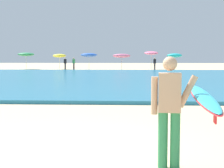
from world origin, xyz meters
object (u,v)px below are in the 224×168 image
(beach_umbrella_2, at_px, (89,55))
(beachgoer_near_row_mid, at_px, (74,63))
(beach_umbrella_3, at_px, (122,56))
(beach_umbrella_5, at_px, (174,55))
(beach_umbrella_1, at_px, (59,56))
(beach_umbrella_0, at_px, (26,54))
(beach_umbrella_4, at_px, (151,53))
(beachgoer_near_row_left, at_px, (155,63))
(surfer_with_board, at_px, (186,102))
(beachgoer_near_row_right, at_px, (65,63))

(beach_umbrella_2, bearing_deg, beachgoer_near_row_mid, -153.40)
(beach_umbrella_3, distance_m, beach_umbrella_5, 6.93)
(beach_umbrella_1, distance_m, beach_umbrella_3, 8.52)
(beach_umbrella_1, relative_size, beach_umbrella_5, 0.96)
(beach_umbrella_1, bearing_deg, beach_umbrella_0, 173.70)
(beach_umbrella_0, relative_size, beachgoer_near_row_mid, 1.41)
(beach_umbrella_1, height_order, beach_umbrella_3, beach_umbrella_3)
(beach_umbrella_1, distance_m, beach_umbrella_2, 4.27)
(beach_umbrella_3, bearing_deg, beach_umbrella_2, 169.07)
(beach_umbrella_4, height_order, beachgoer_near_row_left, beach_umbrella_4)
(beach_umbrella_4, relative_size, beachgoer_near_row_left, 1.55)
(beach_umbrella_0, height_order, beach_umbrella_5, beach_umbrella_0)
(beach_umbrella_5, height_order, beachgoer_near_row_left, beach_umbrella_5)
(surfer_with_board, xyz_separation_m, beach_umbrella_1, (-9.93, 39.06, 0.77))
(beach_umbrella_5, bearing_deg, beach_umbrella_3, -167.38)
(beach_umbrella_2, height_order, beachgoer_near_row_mid, beach_umbrella_2)
(beachgoer_near_row_mid, bearing_deg, surfer_with_board, -78.25)
(beach_umbrella_0, relative_size, beach_umbrella_5, 1.05)
(beach_umbrella_1, height_order, beachgoer_near_row_mid, beach_umbrella_1)
(surfer_with_board, xyz_separation_m, beach_umbrella_2, (-5.86, 37.77, 0.85))
(beach_umbrella_3, distance_m, beachgoer_near_row_mid, 6.08)
(beach_umbrella_2, height_order, beach_umbrella_4, beach_umbrella_4)
(beachgoer_near_row_right, bearing_deg, beachgoer_near_row_left, 1.85)
(beach_umbrella_2, relative_size, beachgoer_near_row_left, 1.37)
(beach_umbrella_2, distance_m, beachgoer_near_row_right, 3.24)
(beachgoer_near_row_mid, height_order, beachgoer_near_row_right, same)
(beach_umbrella_3, distance_m, beachgoer_near_row_left, 4.23)
(beach_umbrella_5, height_order, beachgoer_near_row_right, beach_umbrella_5)
(surfer_with_board, xyz_separation_m, beach_umbrella_3, (-1.67, 36.96, 0.76))
(beach_umbrella_1, distance_m, beachgoer_near_row_mid, 3.29)
(beach_umbrella_4, height_order, beach_umbrella_5, beach_umbrella_4)
(beach_umbrella_5, relative_size, beachgoer_near_row_mid, 1.34)
(beach_umbrella_1, relative_size, beachgoer_near_row_mid, 1.29)
(beach_umbrella_4, xyz_separation_m, beach_umbrella_5, (2.91, -0.76, -0.33))
(beach_umbrella_0, distance_m, beach_umbrella_5, 19.68)
(beach_umbrella_1, xyz_separation_m, beach_umbrella_3, (8.26, -2.10, -0.01))
(beachgoer_near_row_left, bearing_deg, beach_umbrella_1, 170.48)
(beach_umbrella_5, bearing_deg, beach_umbrella_2, -176.32)
(beach_umbrella_4, xyz_separation_m, beachgoer_near_row_mid, (-9.85, -2.37, -1.31))
(surfer_with_board, distance_m, beach_umbrella_2, 38.23)
(beach_umbrella_0, bearing_deg, beach_umbrella_3, -11.46)
(beach_umbrella_0, xyz_separation_m, beachgoer_near_row_mid, (6.89, -2.71, -1.14))
(beach_umbrella_1, bearing_deg, beach_umbrella_2, -17.63)
(beach_umbrella_1, distance_m, beachgoer_near_row_right, 2.88)
(beachgoer_near_row_right, bearing_deg, beach_umbrella_5, 7.63)
(beach_umbrella_2, bearing_deg, beach_umbrella_3, -10.93)
(beach_umbrella_4, xyz_separation_m, beachgoer_near_row_left, (0.27, -2.25, -1.31))
(beach_umbrella_3, distance_m, beach_umbrella_4, 4.49)
(beach_umbrella_0, relative_size, beachgoer_near_row_left, 1.41)
(beach_umbrella_1, relative_size, beach_umbrella_3, 0.90)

